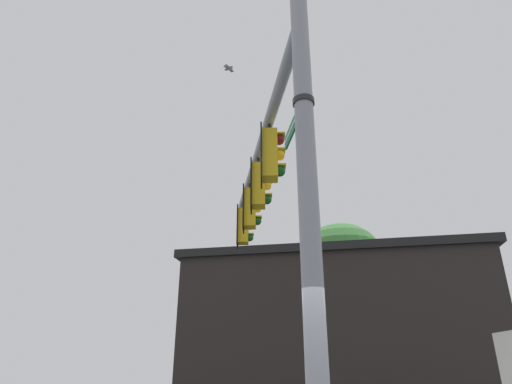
# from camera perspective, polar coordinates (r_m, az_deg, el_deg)

# --- Properties ---
(signal_pole) EXTENTS (0.26, 0.26, 7.21)m
(signal_pole) POSITION_cam_1_polar(r_m,az_deg,el_deg) (5.38, 6.96, -0.94)
(signal_pole) COLOR gray
(signal_pole) RESTS_ON ground
(mast_arm) EXTENTS (7.59, 1.43, 0.22)m
(mast_arm) POSITION_cam_1_polar(r_m,az_deg,el_deg) (9.96, 0.63, 5.95)
(mast_arm) COLOR gray
(traffic_light_nearest_pole) EXTENTS (0.54, 0.49, 1.31)m
(traffic_light_nearest_pole) POSITION_cam_1_polar(r_m,az_deg,el_deg) (8.56, 1.99, 4.93)
(traffic_light_nearest_pole) COLOR black
(traffic_light_mid_inner) EXTENTS (0.54, 0.49, 1.31)m
(traffic_light_mid_inner) POSITION_cam_1_polar(r_m,az_deg,el_deg) (9.92, 0.46, 0.89)
(traffic_light_mid_inner) COLOR black
(traffic_light_mid_outer) EXTENTS (0.54, 0.49, 1.31)m
(traffic_light_mid_outer) POSITION_cam_1_polar(r_m,az_deg,el_deg) (11.32, -0.69, -2.16)
(traffic_light_mid_outer) COLOR black
(traffic_light_arm_end) EXTENTS (0.54, 0.49, 1.31)m
(traffic_light_arm_end) POSITION_cam_1_polar(r_m,az_deg,el_deg) (12.75, -1.59, -4.54)
(traffic_light_arm_end) COLOR black
(street_name_sign) EXTENTS (1.32, 0.36, 0.22)m
(street_name_sign) POSITION_cam_1_polar(r_m,az_deg,el_deg) (6.32, 5.57, 10.07)
(street_name_sign) COLOR #147238
(bird_flying) EXTENTS (0.36, 0.28, 0.13)m
(bird_flying) POSITION_cam_1_polar(r_m,az_deg,el_deg) (12.26, -3.65, 16.06)
(bird_flying) COLOR gray
(storefront_building) EXTENTS (10.06, 12.55, 5.82)m
(storefront_building) POSITION_cam_1_polar(r_m,az_deg,el_deg) (18.63, 10.68, -18.31)
(storefront_building) COLOR #282321
(storefront_building) RESTS_ON ground
(tree_by_storefront) EXTENTS (3.86, 3.86, 7.69)m
(tree_by_storefront) POSITION_cam_1_polar(r_m,az_deg,el_deg) (19.17, 11.33, -9.92)
(tree_by_storefront) COLOR #4C3823
(tree_by_storefront) RESTS_ON ground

